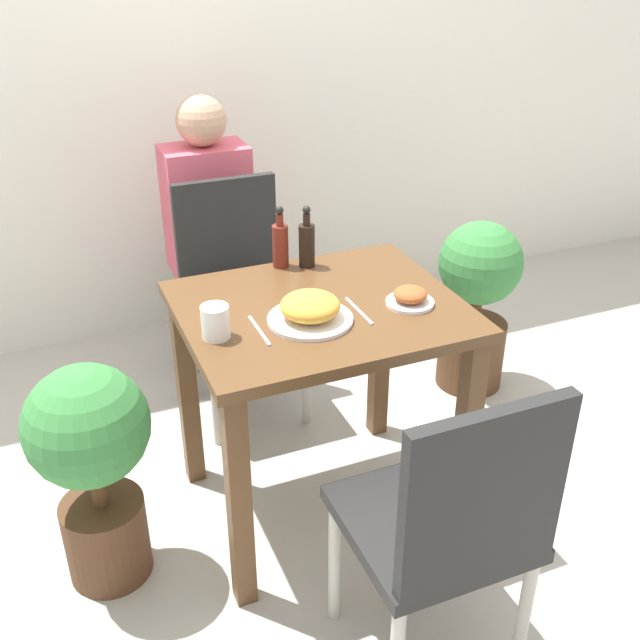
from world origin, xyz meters
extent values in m
plane|color=#B7B2A8|center=(0.00, 0.00, 0.00)|extent=(16.00, 16.00, 0.00)
cube|color=white|center=(0.00, 1.49, 1.30)|extent=(8.00, 0.05, 2.60)
cube|color=brown|center=(0.00, 0.00, 0.74)|extent=(0.82, 0.69, 0.04)
cube|color=brown|center=(-0.36, -0.29, 0.36)|extent=(0.06, 0.06, 0.72)
cube|color=brown|center=(0.36, -0.29, 0.36)|extent=(0.06, 0.06, 0.72)
cube|color=brown|center=(-0.36, 0.29, 0.36)|extent=(0.06, 0.06, 0.72)
cube|color=brown|center=(0.36, 0.29, 0.36)|extent=(0.06, 0.06, 0.72)
cube|color=black|center=(0.03, -0.63, 0.45)|extent=(0.42, 0.42, 0.04)
cube|color=black|center=(0.03, -0.83, 0.69)|extent=(0.40, 0.04, 0.44)
cylinder|color=#B7B2A8|center=(0.21, -0.45, 0.21)|extent=(0.03, 0.03, 0.43)
cylinder|color=#B7B2A8|center=(-0.15, -0.45, 0.21)|extent=(0.03, 0.03, 0.43)
cylinder|color=#B7B2A8|center=(0.21, -0.81, 0.21)|extent=(0.03, 0.03, 0.43)
cube|color=black|center=(-0.05, 0.63, 0.45)|extent=(0.42, 0.42, 0.04)
cube|color=black|center=(-0.05, 0.82, 0.69)|extent=(0.40, 0.04, 0.44)
cylinder|color=#B7B2A8|center=(-0.23, 0.45, 0.21)|extent=(0.03, 0.03, 0.43)
cylinder|color=#B7B2A8|center=(0.13, 0.45, 0.21)|extent=(0.03, 0.03, 0.43)
cylinder|color=#B7B2A8|center=(-0.23, 0.81, 0.21)|extent=(0.03, 0.03, 0.43)
cylinder|color=#B7B2A8|center=(0.13, 0.81, 0.21)|extent=(0.03, 0.03, 0.43)
cylinder|color=white|center=(-0.06, -0.08, 0.77)|extent=(0.24, 0.24, 0.01)
ellipsoid|color=gold|center=(-0.06, -0.08, 0.81)|extent=(0.17, 0.17, 0.07)
cylinder|color=white|center=(0.25, -0.10, 0.77)|extent=(0.14, 0.14, 0.01)
ellipsoid|color=#A35128|center=(0.25, -0.10, 0.79)|extent=(0.10, 0.10, 0.04)
cylinder|color=white|center=(-0.33, -0.07, 0.81)|extent=(0.08, 0.08, 0.09)
cylinder|color=maroon|center=(-0.01, 0.31, 0.83)|extent=(0.05, 0.05, 0.14)
cylinder|color=maroon|center=(-0.01, 0.31, 0.92)|extent=(0.02, 0.02, 0.04)
sphere|color=black|center=(-0.01, 0.31, 0.95)|extent=(0.03, 0.03, 0.03)
cylinder|color=black|center=(0.07, 0.28, 0.83)|extent=(0.05, 0.05, 0.14)
cylinder|color=black|center=(0.07, 0.28, 0.92)|extent=(0.02, 0.02, 0.04)
sphere|color=black|center=(0.07, 0.28, 0.95)|extent=(0.03, 0.03, 0.03)
cube|color=silver|center=(-0.22, -0.08, 0.76)|extent=(0.01, 0.18, 0.00)
cube|color=silver|center=(0.09, -0.08, 0.76)|extent=(0.01, 0.18, 0.00)
cylinder|color=#51331E|center=(-0.71, -0.03, 0.13)|extent=(0.25, 0.25, 0.26)
cylinder|color=brown|center=(-0.71, -0.03, 0.32)|extent=(0.04, 0.04, 0.10)
sphere|color=#387F3D|center=(-0.71, -0.03, 0.54)|extent=(0.35, 0.35, 0.35)
cylinder|color=#51331E|center=(0.88, 0.45, 0.15)|extent=(0.28, 0.28, 0.29)
cylinder|color=brown|center=(0.88, 0.45, 0.34)|extent=(0.05, 0.05, 0.10)
sphere|color=#387F3D|center=(0.88, 0.45, 0.56)|extent=(0.34, 0.34, 0.34)
cube|color=#2D3347|center=(-0.06, 1.07, 0.23)|extent=(0.28, 0.20, 0.45)
cube|color=#DB566B|center=(-0.06, 1.07, 0.71)|extent=(0.34, 0.22, 0.52)
sphere|color=tan|center=(-0.06, 1.07, 1.07)|extent=(0.20, 0.20, 0.20)
camera|label=1|loc=(-0.75, -1.81, 1.77)|focal=42.00mm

